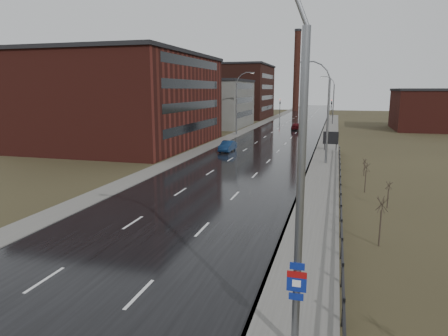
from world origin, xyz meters
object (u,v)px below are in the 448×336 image
Objects in this scene: streetlight_main at (290,167)px; billboard at (331,138)px; car_far at (296,126)px; car_near at (228,147)px.

billboard is (0.63, 43.77, -4.25)m from streetlight_main.
car_far is (-6.76, 72.56, -5.29)m from streetlight_main.
car_far is (-7.39, 28.78, -1.04)m from billboard.
billboard reaches higher than car_far.
streetlight_main is at bearing -70.57° from car_near.
billboard is at bearing 103.96° from car_far.
streetlight_main reaches higher than car_near.
billboard is 13.94m from car_near.
car_near is (-12.76, 40.08, -5.36)m from streetlight_main.
streetlight_main is 2.67× the size of car_far.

